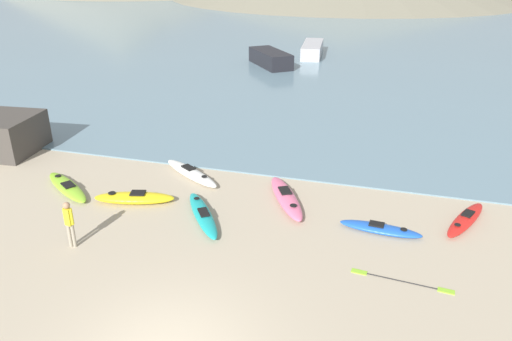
{
  "coord_description": "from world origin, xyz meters",
  "views": [
    {
      "loc": [
        4.39,
        -7.67,
        8.43
      ],
      "look_at": [
        -0.52,
        9.35,
        0.5
      ],
      "focal_mm": 35.0,
      "sensor_mm": 36.0,
      "label": 1
    }
  ],
  "objects": [
    {
      "name": "kayak_on_sand_6",
      "position": [
        -3.17,
        9.1,
        0.17
      ],
      "size": [
        3.16,
        2.39,
        0.38
      ],
      "color": "white",
      "rests_on": "ground_plane"
    },
    {
      "name": "kayak_on_sand_1",
      "position": [
        -4.27,
        6.49,
        0.18
      ],
      "size": [
        3.0,
        1.48,
        0.41
      ],
      "color": "yellow",
      "rests_on": "ground_plane"
    },
    {
      "name": "kayak_on_sand_3",
      "position": [
        0.99,
        8.04,
        0.18
      ],
      "size": [
        2.25,
        3.44,
        0.4
      ],
      "color": "#E5668C",
      "rests_on": "ground_plane"
    },
    {
      "name": "shoreline_rock",
      "position": [
        -12.07,
        9.35,
        0.83
      ],
      "size": [
        2.72,
        3.12,
        1.65
      ],
      "primitive_type": "cube",
      "rotation": [
        0.0,
        0.0,
        1.67
      ],
      "color": "#423D38",
      "rests_on": "ground_plane"
    },
    {
      "name": "kayak_on_sand_0",
      "position": [
        -7.23,
        6.69,
        0.13
      ],
      "size": [
        3.1,
        2.43,
        0.31
      ],
      "color": "#8CCC2D",
      "rests_on": "ground_plane"
    },
    {
      "name": "bay_water",
      "position": [
        0.0,
        44.99,
        0.03
      ],
      "size": [
        160.0,
        70.0,
        0.06
      ],
      "primitive_type": "cube",
      "color": "slate",
      "rests_on": "ground_plane"
    },
    {
      "name": "person_near_foreground",
      "position": [
        -4.67,
        3.35,
        0.88
      ],
      "size": [
        0.31,
        0.21,
        1.53
      ],
      "color": "gray",
      "rests_on": "ground_plane"
    },
    {
      "name": "kayak_on_sand_4",
      "position": [
        4.39,
        6.84,
        0.13
      ],
      "size": [
        2.67,
        0.84,
        0.29
      ],
      "color": "blue",
      "rests_on": "ground_plane"
    },
    {
      "name": "kayak_on_sand_5",
      "position": [
        -1.46,
        6.07,
        0.16
      ],
      "size": [
        2.37,
        3.08,
        0.36
      ],
      "color": "teal",
      "rests_on": "ground_plane"
    },
    {
      "name": "moored_boat_1",
      "position": [
        -2.85,
        34.6,
        0.58
      ],
      "size": [
        2.1,
        5.63,
        1.03
      ],
      "color": "#B2B2B7",
      "rests_on": "bay_water"
    },
    {
      "name": "loose_paddle",
      "position": [
        5.12,
        4.31,
        0.01
      ],
      "size": [
        2.78,
        0.45,
        0.03
      ],
      "color": "black",
      "rests_on": "ground_plane"
    },
    {
      "name": "kayak_on_sand_2",
      "position": [
        7.09,
        8.21,
        0.15
      ],
      "size": [
        1.7,
        2.89,
        0.34
      ],
      "color": "red",
      "rests_on": "ground_plane"
    },
    {
      "name": "moored_boat_0",
      "position": [
        -5.25,
        29.74,
        0.63
      ],
      "size": [
        4.29,
        4.79,
        1.14
      ],
      "color": "black",
      "rests_on": "bay_water"
    }
  ]
}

